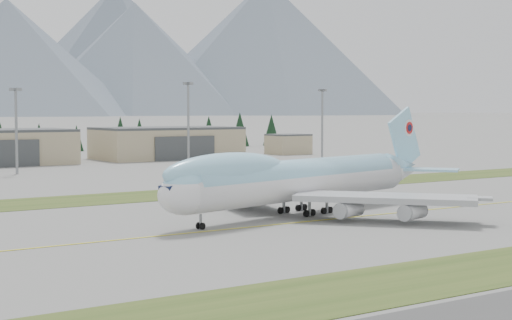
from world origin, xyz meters
TOP-DOWN VIEW (x-y plane):
  - ground at (0.00, 0.00)m, footprint 7000.00×7000.00m
  - grass_strip_far at (0.00, 45.00)m, footprint 400.00×18.00m
  - taxiway_line_main at (0.00, 0.00)m, footprint 400.00×0.40m
  - boeing_747_freighter at (-3.18, 7.41)m, footprint 65.88×55.10m
  - hangar_right at (45.00, 149.90)m, footprint 48.00×26.60m
  - control_shed at (95.00, 148.00)m, footprint 14.00×12.00m
  - floodlight_masts at (-5.96, 110.59)m, footprint 172.27×8.44m
  - service_vehicle_b at (30.90, 109.59)m, footprint 4.27×3.03m
  - service_vehicle_c at (64.02, 134.36)m, footprint 2.48×4.53m
  - conifer_belt at (6.38, 211.12)m, footprint 268.89×15.37m

SIDE VIEW (x-z plane):
  - ground at x=0.00m, z-range 0.00..0.00m
  - grass_strip_far at x=0.00m, z-range -0.04..0.04m
  - taxiway_line_main at x=0.00m, z-range -0.01..0.01m
  - service_vehicle_b at x=30.90m, z-range -0.67..0.67m
  - service_vehicle_c at x=64.02m, z-range -0.62..0.62m
  - control_shed at x=95.00m, z-range 0.00..7.60m
  - hangar_right at x=45.00m, z-range -0.01..10.79m
  - boeing_747_freighter at x=-3.18m, z-range -2.95..14.36m
  - conifer_belt at x=6.38m, z-range -1.34..15.65m
  - floodlight_masts at x=-5.96m, z-range 3.61..28.49m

